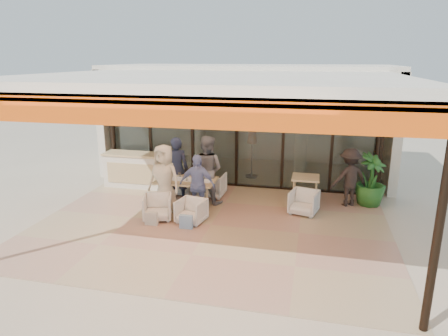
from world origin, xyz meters
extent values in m
plane|color=#C6B293|center=(0.00, 0.00, 0.00)|extent=(70.00, 70.00, 0.00)
cube|color=tan|center=(0.00, 0.00, 0.01)|extent=(8.00, 6.00, 0.01)
cube|color=silver|center=(0.00, 0.00, 3.30)|extent=(8.00, 6.00, 0.20)
cube|color=#FF580D|center=(0.00, -2.94, 3.02)|extent=(8.00, 0.12, 0.45)
cube|color=orange|center=(0.00, -2.25, 3.14)|extent=(8.00, 1.50, 0.06)
cylinder|color=black|center=(3.88, -2.88, 1.60)|extent=(0.12, 0.12, 3.20)
cylinder|color=black|center=(-3.88, 2.88, 1.60)|extent=(0.12, 0.12, 3.20)
cylinder|color=black|center=(3.88, 2.88, 1.60)|extent=(0.12, 0.12, 3.20)
cube|color=#9EADA3|center=(0.00, 3.00, 1.60)|extent=(8.00, 0.03, 3.20)
cube|color=black|center=(0.00, 3.00, 0.04)|extent=(8.00, 0.10, 0.08)
cube|color=black|center=(0.00, 3.00, 3.16)|extent=(8.00, 0.10, 0.08)
cube|color=black|center=(-4.00, 3.00, 1.60)|extent=(0.08, 0.10, 3.20)
cube|color=black|center=(-2.70, 3.00, 1.60)|extent=(0.08, 0.10, 3.20)
cube|color=black|center=(-1.35, 3.00, 1.60)|extent=(0.08, 0.10, 3.20)
cube|color=black|center=(0.00, 3.00, 1.60)|extent=(0.08, 0.10, 3.20)
cube|color=black|center=(1.35, 3.00, 1.60)|extent=(0.08, 0.10, 3.20)
cube|color=black|center=(2.70, 3.00, 1.60)|extent=(0.08, 0.10, 3.20)
cube|color=black|center=(4.00, 3.00, 1.60)|extent=(0.08, 0.10, 3.20)
cube|color=silver|center=(0.00, 6.50, 1.70)|extent=(9.00, 0.25, 3.40)
cube|color=silver|center=(-4.40, 4.75, 1.70)|extent=(0.25, 3.50, 3.40)
cube|color=silver|center=(4.40, 4.75, 1.70)|extent=(0.25, 3.50, 3.40)
cube|color=silver|center=(0.00, 4.75, 3.40)|extent=(9.00, 3.50, 0.25)
cube|color=#CEB67D|center=(0.00, 4.75, 0.01)|extent=(8.00, 3.50, 0.02)
cylinder|color=silver|center=(-1.60, 4.60, 1.50)|extent=(0.40, 0.40, 3.00)
cylinder|color=silver|center=(1.80, 4.60, 1.50)|extent=(0.40, 0.40, 3.00)
cylinder|color=black|center=(-1.20, 4.20, 3.00)|extent=(0.03, 0.03, 0.70)
cube|color=black|center=(-1.20, 4.20, 2.55)|extent=(0.30, 0.30, 0.40)
sphere|color=#FFBF72|center=(-1.20, 4.20, 2.55)|extent=(0.18, 0.18, 0.18)
cylinder|color=black|center=(2.30, 4.20, 3.00)|extent=(0.03, 0.03, 0.70)
cube|color=black|center=(2.30, 4.20, 2.55)|extent=(0.30, 0.30, 0.40)
sphere|color=#FFBF72|center=(2.30, 4.20, 2.55)|extent=(0.18, 0.18, 0.18)
cylinder|color=black|center=(0.30, 4.00, 0.05)|extent=(0.40, 0.40, 0.05)
cylinder|color=black|center=(0.30, 4.00, 1.05)|extent=(0.04, 0.04, 2.10)
cone|color=#E55913|center=(0.30, 4.00, 1.70)|extent=(0.32, 0.32, 1.10)
cube|color=silver|center=(-2.92, 2.30, 0.50)|extent=(1.80, 0.60, 1.00)
cube|color=#CEB67D|center=(-2.92, 2.30, 1.01)|extent=(1.85, 0.65, 0.06)
cube|color=#CEB67D|center=(-2.92, 1.99, 0.50)|extent=(1.50, 0.02, 0.60)
cube|color=#CEB67D|center=(-0.92, 1.03, 0.72)|extent=(1.50, 0.90, 0.05)
cube|color=white|center=(-0.92, 1.03, 0.74)|extent=(1.30, 0.35, 0.01)
cylinder|color=#CEB67D|center=(-1.54, 0.71, 0.35)|extent=(0.06, 0.06, 0.70)
cylinder|color=#CEB67D|center=(-0.30, 0.71, 0.35)|extent=(0.06, 0.06, 0.70)
cylinder|color=#CEB67D|center=(-1.54, 1.35, 0.35)|extent=(0.06, 0.06, 0.70)
cylinder|color=#CEB67D|center=(-0.30, 1.35, 0.35)|extent=(0.06, 0.06, 0.70)
cylinder|color=white|center=(-1.37, 0.88, 0.81)|extent=(0.06, 0.06, 0.11)
cylinder|color=white|center=(-1.17, 1.23, 0.81)|extent=(0.06, 0.06, 0.11)
cylinder|color=white|center=(-0.87, 0.93, 0.81)|extent=(0.06, 0.06, 0.11)
cylinder|color=white|center=(-0.62, 1.21, 0.81)|extent=(0.06, 0.06, 0.11)
cylinder|color=white|center=(-0.42, 0.83, 0.81)|extent=(0.06, 0.06, 0.11)
cylinder|color=brown|center=(-1.47, 1.18, 0.83)|extent=(0.07, 0.07, 0.16)
cylinder|color=black|center=(-1.02, 1.31, 0.83)|extent=(0.09, 0.09, 0.17)
cylinder|color=black|center=(-1.02, 1.31, 0.93)|extent=(0.10, 0.10, 0.01)
cylinder|color=white|center=(-1.37, 0.73, 0.76)|extent=(0.22, 0.22, 0.01)
cylinder|color=white|center=(-0.47, 0.73, 0.76)|extent=(0.22, 0.22, 0.01)
cylinder|color=white|center=(-1.37, 1.35, 0.76)|extent=(0.22, 0.22, 0.01)
cylinder|color=white|center=(-0.47, 1.35, 0.76)|extent=(0.22, 0.22, 0.01)
imported|color=white|center=(-1.34, 1.98, 0.34)|extent=(0.73, 0.69, 0.68)
imported|color=white|center=(-0.50, 1.98, 0.36)|extent=(0.73, 0.68, 0.73)
imported|color=white|center=(-1.34, 0.08, 0.34)|extent=(0.81, 0.78, 0.68)
imported|color=white|center=(-0.50, 0.08, 0.31)|extent=(0.71, 0.68, 0.63)
imported|color=#1B243D|center=(-1.34, 1.48, 0.88)|extent=(0.73, 0.57, 1.75)
imported|color=slate|center=(-0.50, 1.48, 0.91)|extent=(1.00, 0.85, 1.82)
imported|color=beige|center=(-1.34, 0.58, 0.86)|extent=(0.93, 0.69, 1.73)
imported|color=#7685C5|center=(-0.50, 0.58, 0.76)|extent=(0.91, 0.41, 1.53)
cube|color=silver|center=(-1.34, -0.32, 0.17)|extent=(0.30, 0.10, 0.34)
cube|color=#99BFD8|center=(-0.50, -0.32, 0.17)|extent=(0.30, 0.10, 0.34)
cube|color=#CEB67D|center=(2.05, 1.98, 0.72)|extent=(0.70, 0.70, 0.05)
cylinder|color=#CEB67D|center=(1.77, 1.70, 0.35)|extent=(0.05, 0.05, 0.70)
cylinder|color=#CEB67D|center=(2.33, 1.70, 0.35)|extent=(0.05, 0.05, 0.70)
cylinder|color=#CEB67D|center=(1.77, 2.26, 0.35)|extent=(0.05, 0.05, 0.70)
cylinder|color=#CEB67D|center=(2.33, 2.26, 0.35)|extent=(0.05, 0.05, 0.70)
imported|color=white|center=(2.05, 1.23, 0.33)|extent=(0.77, 0.74, 0.67)
imported|color=black|center=(3.15, 2.06, 0.77)|extent=(1.15, 0.96, 1.54)
imported|color=#1E5919|center=(3.70, 2.22, 0.69)|extent=(1.09, 1.09, 1.39)
camera|label=1|loc=(2.21, -8.24, 3.75)|focal=32.00mm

